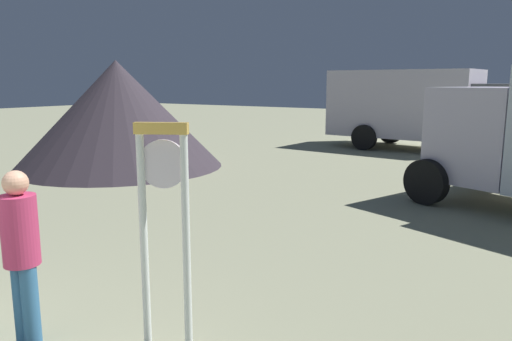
% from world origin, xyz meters
% --- Properties ---
extents(standing_clock, '(0.45, 0.28, 2.06)m').
position_xyz_m(standing_clock, '(1.12, 2.34, 1.28)').
color(standing_clock, white).
rests_on(standing_clock, ground_plane).
extents(person_near_clock, '(0.32, 0.32, 1.65)m').
position_xyz_m(person_near_clock, '(0.07, 1.62, 0.92)').
color(person_near_clock, teal).
rests_on(person_near_clock, ground_plane).
extents(box_truck_far, '(7.33, 3.09, 2.81)m').
position_xyz_m(box_truck_far, '(-0.42, 17.03, 1.55)').
color(box_truck_far, silver).
rests_on(box_truck_far, ground_plane).
extents(dome_tent, '(5.80, 5.80, 3.00)m').
position_xyz_m(dome_tent, '(-6.80, 8.77, 1.50)').
color(dome_tent, '#352D35').
rests_on(dome_tent, ground_plane).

